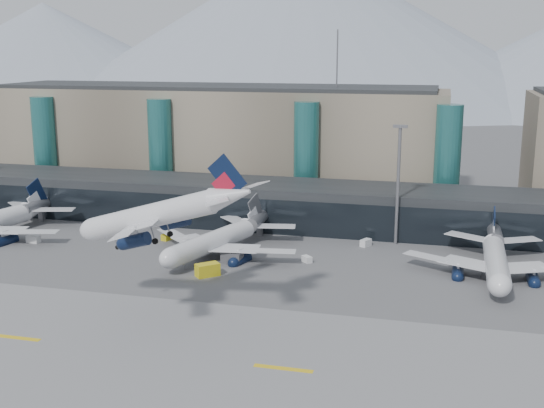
{
  "coord_description": "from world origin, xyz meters",
  "views": [
    {
      "loc": [
        38.71,
        -95.13,
        41.0
      ],
      "look_at": [
        6.61,
        32.0,
        11.04
      ],
      "focal_mm": 45.0,
      "sensor_mm": 36.0,
      "label": 1
    }
  ],
  "objects": [
    {
      "name": "terminal_main",
      "position": [
        -25.0,
        90.0,
        15.44
      ],
      "size": [
        130.0,
        30.0,
        31.0
      ],
      "color": "gray",
      "rests_on": "ground"
    },
    {
      "name": "veh_d",
      "position": [
        23.97,
        44.69,
        0.75
      ],
      "size": [
        2.42,
        2.96,
        1.49
      ],
      "primitive_type": "cube",
      "rotation": [
        0.0,
        0.0,
        1.11
      ],
      "color": "silver",
      "rests_on": "ground"
    },
    {
      "name": "concourse",
      "position": [
        -0.02,
        57.73,
        4.97
      ],
      "size": [
        170.0,
        27.0,
        10.0
      ],
      "color": "black",
      "rests_on": "ground"
    },
    {
      "name": "jet_parked_mid",
      "position": [
        -3.96,
        32.4,
        4.39
      ],
      "size": [
        34.41,
        36.17,
        11.61
      ],
      "rotation": [
        0.0,
        0.0,
        1.27
      ],
      "color": "silver",
      "rests_on": "ground"
    },
    {
      "name": "jet_parked_right",
      "position": [
        49.3,
        32.43,
        4.3
      ],
      "size": [
        35.34,
        34.19,
        11.38
      ],
      "rotation": [
        0.0,
        0.0,
        1.55
      ],
      "color": "silver",
      "rests_on": "ground"
    },
    {
      "name": "ground",
      "position": [
        0.0,
        0.0,
        0.0
      ],
      "size": [
        900.0,
        900.0,
        0.0
      ],
      "primitive_type": "plane",
      "color": "#515154",
      "rests_on": "ground"
    },
    {
      "name": "veh_g",
      "position": [
        14.03,
        30.65,
        0.62
      ],
      "size": [
        2.38,
        2.39,
        1.24
      ],
      "primitive_type": "cube",
      "rotation": [
        0.0,
        0.0,
        -0.79
      ],
      "color": "silver",
      "rests_on": "ground"
    },
    {
      "name": "runway_markings",
      "position": [
        -0.0,
        -15.0,
        0.05
      ],
      "size": [
        128.0,
        1.0,
        0.02
      ],
      "color": "gold",
      "rests_on": "ground"
    },
    {
      "name": "veh_a",
      "position": [
        -46.17,
        29.86,
        0.8
      ],
      "size": [
        3.0,
        1.89,
        1.6
      ],
      "primitive_type": "cube",
      "rotation": [
        0.0,
        0.0,
        -0.11
      ],
      "color": "silver",
      "rests_on": "ground"
    },
    {
      "name": "teal_towers",
      "position": [
        -14.99,
        74.01,
        14.01
      ],
      "size": [
        116.4,
        19.4,
        46.0
      ],
      "color": "#266B6B",
      "rests_on": "ground"
    },
    {
      "name": "veh_c",
      "position": [
        -0.0,
        26.39,
        1.14
      ],
      "size": [
        4.43,
        2.88,
        2.28
      ],
      "primitive_type": "cube",
      "rotation": [
        0.0,
        0.0,
        -0.18
      ],
      "color": "#4B4B50",
      "rests_on": "ground"
    },
    {
      "name": "runway_strip",
      "position": [
        0.0,
        -15.0,
        0.02
      ],
      "size": [
        400.0,
        40.0,
        0.04
      ],
      "primitive_type": "cube",
      "color": "slate",
      "rests_on": "ground"
    },
    {
      "name": "hero_jet",
      "position": [
        -0.61,
        -3.38,
        17.86
      ],
      "size": [
        31.67,
        31.65,
        10.28
      ],
      "rotation": [
        0.0,
        -0.29,
        -0.13
      ],
      "color": "silver",
      "rests_on": "ground"
    },
    {
      "name": "veh_h",
      "position": [
        -2.14,
        18.0,
        1.18
      ],
      "size": [
        4.67,
        4.58,
        2.37
      ],
      "primitive_type": "cube",
      "rotation": [
        0.0,
        0.0,
        0.75
      ],
      "color": "gold",
      "rests_on": "ground"
    },
    {
      "name": "veh_b",
      "position": [
        -18.91,
        38.76,
        0.7
      ],
      "size": [
        2.07,
        2.73,
        1.4
      ],
      "primitive_type": "cube",
      "rotation": [
        0.0,
        0.0,
        1.31
      ],
      "color": "gold",
      "rests_on": "ground"
    },
    {
      "name": "mountain_ridge",
      "position": [
        15.97,
        380.0,
        45.74
      ],
      "size": [
        910.0,
        400.0,
        110.0
      ],
      "color": "gray",
      "rests_on": "ground"
    },
    {
      "name": "lightmast_mid",
      "position": [
        30.0,
        48.0,
        14.42
      ],
      "size": [
        3.0,
        1.2,
        25.6
      ],
      "color": "slate",
      "rests_on": "ground"
    }
  ]
}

